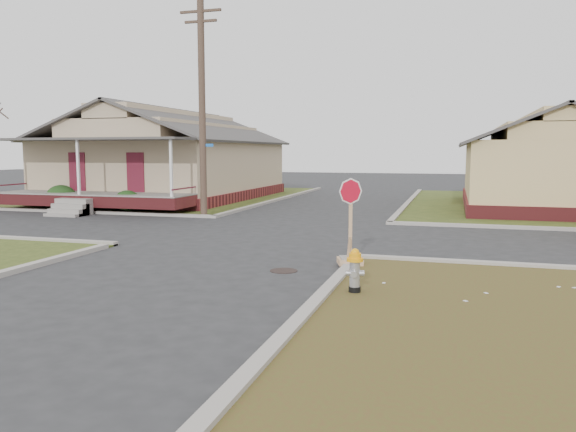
# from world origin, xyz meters

# --- Properties ---
(ground) EXTENTS (120.00, 120.00, 0.00)m
(ground) POSITION_xyz_m (0.00, 0.00, 0.00)
(ground) COLOR #28282A
(ground) RESTS_ON ground
(verge_far_left) EXTENTS (19.00, 19.00, 0.05)m
(verge_far_left) POSITION_xyz_m (-13.00, 18.00, 0.03)
(verge_far_left) COLOR #334317
(verge_far_left) RESTS_ON ground
(curbs) EXTENTS (80.00, 40.00, 0.12)m
(curbs) POSITION_xyz_m (0.00, 5.00, 0.00)
(curbs) COLOR #A29A92
(curbs) RESTS_ON ground
(manhole) EXTENTS (0.64, 0.64, 0.01)m
(manhole) POSITION_xyz_m (2.20, -0.50, 0.01)
(manhole) COLOR black
(manhole) RESTS_ON ground
(corner_house) EXTENTS (10.10, 15.50, 5.30)m
(corner_house) POSITION_xyz_m (-10.00, 16.68, 2.28)
(corner_house) COLOR maroon
(corner_house) RESTS_ON ground
(side_house_yellow) EXTENTS (7.60, 11.60, 4.70)m
(side_house_yellow) POSITION_xyz_m (10.00, 16.50, 2.19)
(side_house_yellow) COLOR maroon
(side_house_yellow) RESTS_ON ground
(utility_pole) EXTENTS (1.80, 0.28, 9.00)m
(utility_pole) POSITION_xyz_m (-4.20, 8.90, 4.66)
(utility_pole) COLOR #422F26
(utility_pole) RESTS_ON ground
(fire_hydrant) EXTENTS (0.32, 0.32, 0.85)m
(fire_hydrant) POSITION_xyz_m (4.13, -2.15, 0.51)
(fire_hydrant) COLOR black
(fire_hydrant) RESTS_ON ground
(stop_sign) EXTENTS (0.59, 0.57, 2.07)m
(stop_sign) POSITION_xyz_m (3.56, 0.48, 0.50)
(stop_sign) COLOR tan
(stop_sign) RESTS_ON ground
(hedge_left) EXTENTS (1.47, 1.20, 1.12)m
(hedge_left) POSITION_xyz_m (-11.82, 9.52, 0.61)
(hedge_left) COLOR #1C3C16
(hedge_left) RESTS_ON verge_far_left
(hedge_right) EXTENTS (1.32, 1.08, 1.01)m
(hedge_right) POSITION_xyz_m (-8.09, 9.23, 0.55)
(hedge_right) COLOR #1C3C16
(hedge_right) RESTS_ON verge_far_left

